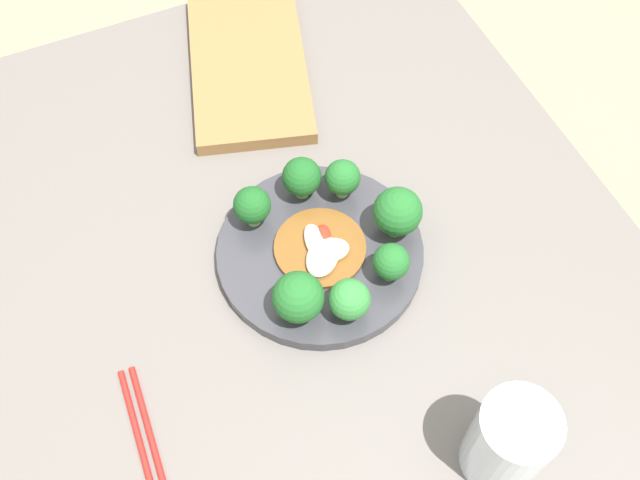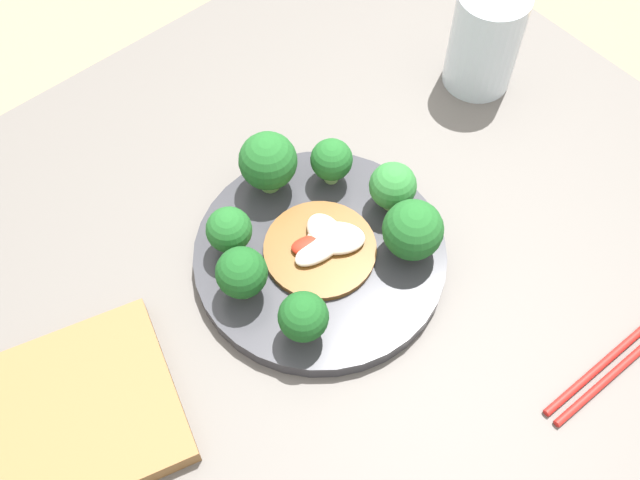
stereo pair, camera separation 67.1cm
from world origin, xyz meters
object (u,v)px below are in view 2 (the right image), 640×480
broccoli_east (393,186)px  broccoli_southeast (413,230)px  stirfry_center (324,244)px  drinking_glass (485,40)px  broccoli_northeast (332,160)px  broccoli_southwest (303,317)px  broccoli_north (268,162)px  plate (320,256)px  broccoli_west (242,273)px  broccoli_northwest (229,230)px  cutting_board (8,442)px  chopsticks (635,345)px

broccoli_east → broccoli_southeast: broccoli_southeast is taller
stirfry_center → drinking_glass: drinking_glass is taller
drinking_glass → broccoli_northeast: bearing=-177.7°
broccoli_southwest → drinking_glass: size_ratio=0.48×
broccoli_north → drinking_glass: drinking_glass is taller
broccoli_northeast → broccoli_southeast: (0.00, -0.11, 0.00)m
plate → broccoli_west: size_ratio=4.13×
broccoli_northwest → broccoli_west: (-0.02, -0.04, 0.00)m
broccoli_northeast → broccoli_southeast: size_ratio=0.81×
plate → broccoli_southeast: (0.07, -0.05, 0.04)m
broccoli_east → broccoli_northeast: bearing=110.9°
broccoli_southeast → cutting_board: broccoli_southeast is taller
chopsticks → cutting_board: (-0.47, 0.29, 0.01)m
broccoli_southwest → broccoli_west: (-0.01, 0.07, 0.00)m
broccoli_northwest → plate: bearing=-42.6°
stirfry_center → drinking_glass: (0.29, 0.07, 0.03)m
broccoli_north → cutting_board: bearing=-169.7°
broccoli_northwest → broccoli_west: 0.05m
broccoli_southeast → broccoli_west: bearing=155.4°
broccoli_southeast → chopsticks: bearing=-65.2°
broccoli_west → cutting_board: 0.24m
broccoli_north → drinking_glass: 0.28m
broccoli_northeast → chopsticks: bearing=-73.3°
broccoli_northwest → broccoli_southwest: bearing=-92.7°
broccoli_west → chopsticks: bearing=-48.2°
cutting_board → broccoli_southwest: bearing=-19.4°
broccoli_north → cutting_board: (-0.33, -0.06, -0.05)m
broccoli_northeast → drinking_glass: 0.23m
plate → broccoli_east: 0.10m
broccoli_north → stirfry_center: (-0.01, -0.09, -0.03)m
broccoli_east → drinking_glass: 0.22m
broccoli_east → broccoli_north: size_ratio=0.80×
broccoli_east → cutting_board: size_ratio=0.17×
broccoli_west → broccoli_southeast: bearing=-24.6°
broccoli_east → broccoli_southeast: 0.06m
broccoli_southeast → stirfry_center: bearing=138.1°
plate → broccoli_southwest: 0.10m
broccoli_northeast → chopsticks: broccoli_northeast is taller
broccoli_north → broccoli_southeast: size_ratio=1.07×
broccoli_west → broccoli_southeast: 0.16m
broccoli_southwest → broccoli_north: size_ratio=0.83×
stirfry_center → broccoli_east: bearing=-2.9°
drinking_glass → cutting_board: drinking_glass is taller
drinking_glass → chopsticks: drinking_glass is taller
broccoli_west → drinking_glass: 0.38m
broccoli_northeast → broccoli_west: (-0.15, -0.05, 0.00)m
broccoli_west → cutting_board: (-0.24, 0.02, -0.04)m
plate → broccoli_west: broccoli_west is taller
broccoli_southwest → broccoli_west: bearing=101.5°
broccoli_north → cutting_board: broccoli_north is taller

